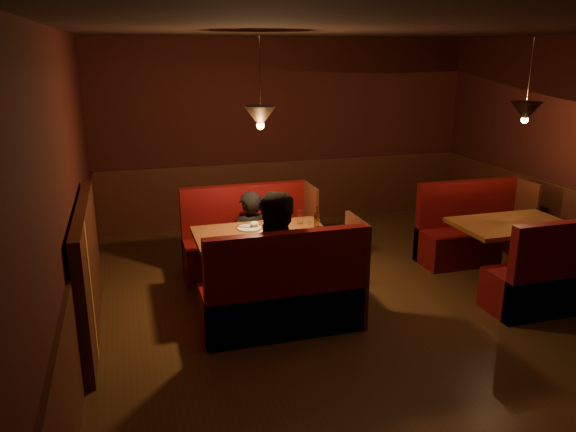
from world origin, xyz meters
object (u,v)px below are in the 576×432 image
object	(u,v)px
second_bench_far	(472,235)
diner_a	(249,222)
main_bench_far	(249,245)
main_bench_near	(286,299)
second_table	(511,238)
second_bench_near	(559,281)
main_table	(263,248)
diner_b	(282,245)

from	to	relation	value
second_bench_far	diner_a	size ratio (longest dim) A/B	1.01
main_bench_far	main_bench_near	bearing A→B (deg)	-90.00
second_table	second_bench_near	xyz separation A→B (m)	(0.03, -0.80, -0.22)
main_table	diner_a	size ratio (longest dim) A/B	1.01
second_bench_far	diner_b	bearing A→B (deg)	-159.25
diner_b	main_bench_far	bearing A→B (deg)	103.00
main_bench_near	diner_b	bearing A→B (deg)	90.94
second_bench_near	main_bench_near	bearing A→B (deg)	173.32
main_table	second_table	distance (m)	2.96
second_bench_near	diner_b	xyz separation A→B (m)	(-2.96, 0.48, 0.54)
second_bench_far	diner_a	bearing A→B (deg)	176.38
diner_a	diner_b	size ratio (longest dim) A/B	0.83
second_table	main_table	bearing A→B (deg)	172.65
main_bench_near	diner_a	world-z (taller)	diner_a
main_table	second_table	xyz separation A→B (m)	(2.94, -0.38, -0.05)
main_table	diner_b	world-z (taller)	diner_b
main_table	second_bench_near	distance (m)	3.21
main_bench_far	main_table	bearing A→B (deg)	-91.09
diner_a	second_table	bearing A→B (deg)	144.75
second_table	second_bench_far	world-z (taller)	second_bench_far
diner_b	main_bench_near	bearing A→B (deg)	-75.97
main_bench_far	diner_b	bearing A→B (deg)	-90.08
second_bench_far	main_bench_far	bearing A→B (deg)	172.04
main_table	main_bench_near	world-z (taller)	main_bench_near
second_bench_near	diner_a	xyz separation A→B (m)	(-2.99, 1.79, 0.39)
main_bench_near	second_table	bearing A→B (deg)	8.82
diner_b	second_table	bearing A→B (deg)	19.34
main_bench_near	diner_a	bearing A→B (deg)	91.59
main_bench_far	main_bench_near	world-z (taller)	same
main_bench_far	diner_a	size ratio (longest dim) A/B	1.11
main_bench_near	diner_b	world-z (taller)	diner_b
second_bench_near	diner_a	world-z (taller)	diner_a
second_bench_far	main_bench_near	bearing A→B (deg)	-157.01
main_bench_far	main_bench_near	xyz separation A→B (m)	(0.00, -1.67, 0.00)
second_table	second_bench_near	size ratio (longest dim) A/B	0.90
second_table	main_bench_near	bearing A→B (deg)	-171.18
diner_a	main_table	bearing A→B (deg)	75.47
second_bench_far	second_bench_near	world-z (taller)	same
main_bench_near	second_bench_far	bearing A→B (deg)	22.99
diner_a	second_bench_near	bearing A→B (deg)	132.36
main_bench_near	second_table	distance (m)	2.96
second_bench_near	diner_a	size ratio (longest dim) A/B	1.01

